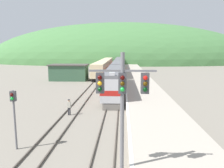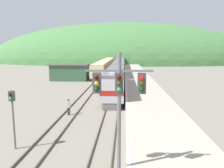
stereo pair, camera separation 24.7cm
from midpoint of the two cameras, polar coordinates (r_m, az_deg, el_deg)
The scene contains 13 objects.
track_main at distance 76.88m, azimuth 1.80°, elevation 3.67°, with size 1.52×180.00×0.16m.
track_siding at distance 77.09m, azimuth -1.56°, elevation 3.69°, with size 1.52×180.00×0.16m.
platform at distance 57.02m, azimuth 6.02°, elevation 2.23°, with size 5.83×140.00×1.01m.
distant_hills at distance 128.68m, azimuth 2.23°, elevation 5.74°, with size 157.46×70.85×44.78m.
station_shed at distance 52.34m, azimuth -11.25°, elevation 3.05°, with size 8.89×5.27×3.75m.
express_train_lead_car at distance 34.45m, azimuth 0.54°, elevation 0.87°, with size 2.89×19.03×4.50m.
carriage_second at distance 55.36m, azimuth 1.41°, elevation 3.89°, with size 2.88×20.84×4.14m.
carriage_third at distance 77.02m, azimuth 1.82°, elevation 5.30°, with size 2.88×20.84×4.14m.
carriage_fourth at distance 98.70m, azimuth 2.04°, elevation 6.09°, with size 2.88×20.84×4.14m.
siding_train at distance 69.74m, azimuth -2.02°, elevation 4.74°, with size 2.90×44.81×3.93m.
signal_mast_main at distance 10.83m, azimuth 2.06°, elevation -3.48°, with size 3.30×0.42×6.97m.
signal_post_siding at distance 16.83m, azimuth -24.66°, elevation -5.69°, with size 0.36×0.42×4.31m.
track_worker at distance 24.38m, azimuth -11.44°, elevation -5.71°, with size 0.38×0.25×1.75m.
Camera 1 is at (1.23, -6.56, 7.07)m, focal length 35.00 mm.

